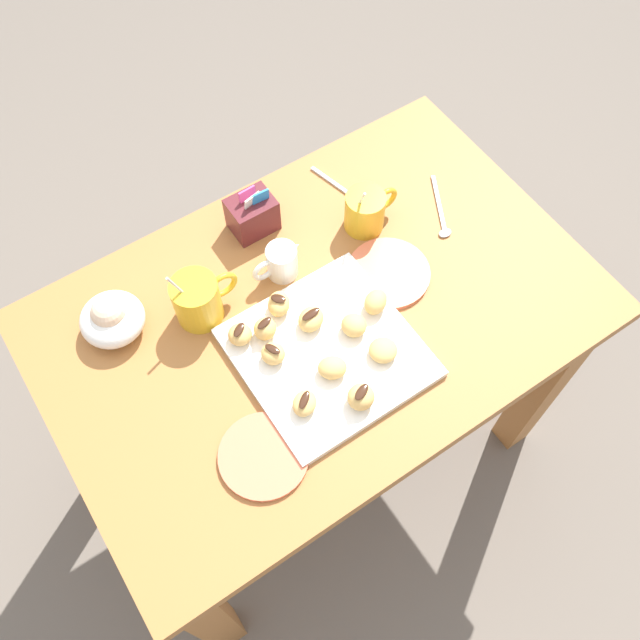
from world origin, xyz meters
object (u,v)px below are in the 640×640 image
at_px(beignet_4, 273,354).
at_px(beignet_6, 375,302).
at_px(coffee_mug_mustard_right, 366,210).
at_px(beignet_8, 305,403).
at_px(coffee_mug_mustard_left, 198,299).
at_px(sugar_caddy, 252,214).
at_px(beignet_1, 279,304).
at_px(beignet_5, 311,319).
at_px(saucer_coral_right, 388,273).
at_px(beignet_0, 265,329).
at_px(beignet_9, 240,334).
at_px(ice_cream_bowl, 112,318).
at_px(pastry_plate_square, 328,352).
at_px(cream_pitcher_white, 281,261).
at_px(beignet_7, 354,325).
at_px(beignet_10, 383,350).
at_px(saucer_coral_left, 264,456).
at_px(dining_table, 319,347).
at_px(beignet_3, 332,368).
at_px(beignet_2, 361,397).

distance_m(beignet_4, beignet_6, 0.21).
xyz_separation_m(coffee_mug_mustard_right, beignet_8, (-0.32, -0.27, -0.02)).
bearing_deg(coffee_mug_mustard_left, coffee_mug_mustard_right, 0.00).
distance_m(sugar_caddy, beignet_1, 0.21).
distance_m(beignet_4, beignet_5, 0.10).
bearing_deg(saucer_coral_right, beignet_0, 177.20).
bearing_deg(saucer_coral_right, beignet_9, 174.62).
bearing_deg(ice_cream_bowl, coffee_mug_mustard_right, -6.66).
relative_size(pastry_plate_square, saucer_coral_right, 1.90).
distance_m(coffee_mug_mustard_right, cream_pitcher_white, 0.20).
bearing_deg(beignet_5, pastry_plate_square, -95.07).
bearing_deg(beignet_0, beignet_7, -30.92).
height_order(saucer_coral_right, beignet_10, beignet_10).
relative_size(coffee_mug_mustard_left, beignet_8, 3.11).
bearing_deg(beignet_10, coffee_mug_mustard_right, 60.45).
bearing_deg(saucer_coral_left, cream_pitcher_white, 53.10).
height_order(dining_table, cream_pitcher_white, cream_pitcher_white).
xyz_separation_m(cream_pitcher_white, saucer_coral_right, (0.17, -0.12, -0.03)).
height_order(sugar_caddy, saucer_coral_right, sugar_caddy).
height_order(beignet_3, beignet_5, same).
bearing_deg(saucer_coral_left, beignet_2, -4.02).
xyz_separation_m(beignet_0, beignet_4, (-0.01, -0.05, -0.00)).
distance_m(saucer_coral_right, beignet_7, 0.15).
relative_size(coffee_mug_mustard_left, saucer_coral_right, 0.94).
relative_size(beignet_5, beignet_10, 1.05).
bearing_deg(beignet_10, saucer_coral_right, 49.94).
bearing_deg(beignet_6, beignet_8, -156.71).
height_order(sugar_caddy, beignet_8, sugar_caddy).
distance_m(beignet_3, beignet_5, 0.11).
xyz_separation_m(beignet_4, beignet_6, (0.21, -0.02, 0.00)).
height_order(saucer_coral_left, beignet_10, beignet_10).
bearing_deg(beignet_1, saucer_coral_right, -11.27).
bearing_deg(beignet_10, sugar_caddy, 96.13).
xyz_separation_m(dining_table, saucer_coral_right, (0.16, -0.01, 0.15)).
height_order(coffee_mug_mustard_right, beignet_9, coffee_mug_mustard_right).
bearing_deg(beignet_0, coffee_mug_mustard_left, 123.41).
height_order(beignet_0, beignet_7, beignet_0).
bearing_deg(beignet_6, sugar_caddy, 106.28).
height_order(pastry_plate_square, beignet_9, beignet_9).
bearing_deg(beignet_2, cream_pitcher_white, 83.83).
bearing_deg(beignet_7, beignet_5, 136.44).
height_order(beignet_1, beignet_4, beignet_1).
relative_size(beignet_3, beignet_4, 1.18).
height_order(ice_cream_bowl, beignet_1, ice_cream_bowl).
distance_m(saucer_coral_left, beignet_3, 0.19).
bearing_deg(sugar_caddy, coffee_mug_mustard_right, -32.10).
bearing_deg(ice_cream_bowl, coffee_mug_mustard_left, -22.53).
height_order(beignet_0, beignet_1, beignet_0).
relative_size(beignet_0, beignet_2, 0.90).
distance_m(saucer_coral_right, beignet_3, 0.25).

